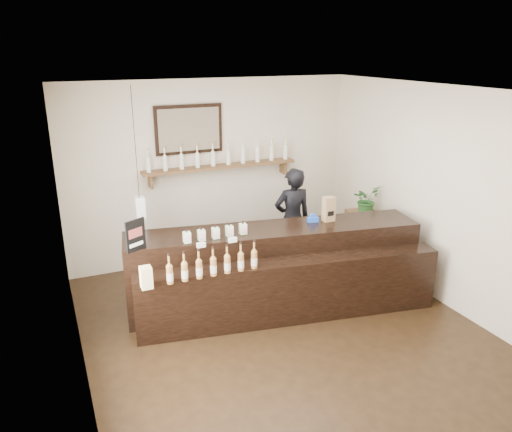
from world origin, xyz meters
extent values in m
plane|color=black|center=(0.00, 0.00, 0.00)|extent=(5.00, 5.00, 0.00)
plane|color=beige|center=(0.00, 2.50, 1.40)|extent=(4.50, 0.00, 4.50)
plane|color=beige|center=(0.00, -2.50, 1.40)|extent=(4.50, 0.00, 4.50)
plane|color=beige|center=(-2.25, 0.00, 1.40)|extent=(0.00, 5.00, 5.00)
plane|color=beige|center=(2.25, 0.00, 1.40)|extent=(0.00, 5.00, 5.00)
plane|color=white|center=(0.00, 0.00, 2.80)|extent=(5.00, 5.00, 0.00)
cube|color=brown|center=(0.10, 2.37, 1.50)|extent=(2.40, 0.25, 0.04)
cube|color=brown|center=(-0.98, 2.40, 1.38)|extent=(0.04, 0.20, 0.20)
cube|color=brown|center=(1.18, 2.40, 1.38)|extent=(0.04, 0.20, 0.20)
cube|color=black|center=(-0.35, 2.47, 2.08)|extent=(1.02, 0.04, 0.72)
cube|color=#473B2D|center=(-0.35, 2.44, 2.08)|extent=(0.92, 0.01, 0.62)
cube|color=white|center=(-1.30, 1.60, 1.25)|extent=(0.12, 0.12, 0.28)
cylinder|color=black|center=(-1.30, 1.60, 2.09)|extent=(0.01, 0.01, 1.41)
cylinder|color=#DEEEC7|center=(-1.00, 2.37, 1.62)|extent=(0.07, 0.07, 0.20)
cone|color=#DEEEC7|center=(-1.00, 2.37, 1.75)|extent=(0.07, 0.07, 0.05)
cylinder|color=#DEEEC7|center=(-1.00, 2.37, 1.81)|extent=(0.02, 0.02, 0.07)
cylinder|color=gold|center=(-1.00, 2.37, 1.86)|extent=(0.03, 0.03, 0.02)
cylinder|color=white|center=(-1.00, 2.37, 1.60)|extent=(0.07, 0.07, 0.09)
cylinder|color=#DEEEC7|center=(-0.76, 2.37, 1.62)|extent=(0.07, 0.07, 0.20)
cone|color=#DEEEC7|center=(-0.76, 2.37, 1.75)|extent=(0.07, 0.07, 0.05)
cylinder|color=#DEEEC7|center=(-0.76, 2.37, 1.81)|extent=(0.02, 0.02, 0.07)
cylinder|color=gold|center=(-0.76, 2.37, 1.86)|extent=(0.03, 0.03, 0.02)
cylinder|color=white|center=(-0.76, 2.37, 1.60)|extent=(0.07, 0.07, 0.09)
cylinder|color=#DEEEC7|center=(-0.51, 2.37, 1.62)|extent=(0.07, 0.07, 0.20)
cone|color=#DEEEC7|center=(-0.51, 2.37, 1.75)|extent=(0.07, 0.07, 0.05)
cylinder|color=#DEEEC7|center=(-0.51, 2.37, 1.81)|extent=(0.02, 0.02, 0.07)
cylinder|color=gold|center=(-0.51, 2.37, 1.86)|extent=(0.03, 0.03, 0.02)
cylinder|color=white|center=(-0.51, 2.37, 1.60)|extent=(0.07, 0.07, 0.09)
cylinder|color=#DEEEC7|center=(-0.27, 2.37, 1.62)|extent=(0.07, 0.07, 0.20)
cone|color=#DEEEC7|center=(-0.27, 2.37, 1.75)|extent=(0.07, 0.07, 0.05)
cylinder|color=#DEEEC7|center=(-0.27, 2.37, 1.81)|extent=(0.02, 0.02, 0.07)
cylinder|color=gold|center=(-0.27, 2.37, 1.86)|extent=(0.03, 0.03, 0.02)
cylinder|color=white|center=(-0.27, 2.37, 1.60)|extent=(0.07, 0.07, 0.09)
cylinder|color=#DEEEC7|center=(-0.02, 2.37, 1.62)|extent=(0.07, 0.07, 0.20)
cone|color=#DEEEC7|center=(-0.02, 2.37, 1.75)|extent=(0.07, 0.07, 0.05)
cylinder|color=#DEEEC7|center=(-0.02, 2.37, 1.81)|extent=(0.02, 0.02, 0.07)
cylinder|color=gold|center=(-0.02, 2.37, 1.86)|extent=(0.03, 0.03, 0.02)
cylinder|color=white|center=(-0.02, 2.37, 1.60)|extent=(0.07, 0.07, 0.09)
cylinder|color=#DEEEC7|center=(0.22, 2.37, 1.62)|extent=(0.07, 0.07, 0.20)
cone|color=#DEEEC7|center=(0.22, 2.37, 1.75)|extent=(0.07, 0.07, 0.05)
cylinder|color=#DEEEC7|center=(0.22, 2.37, 1.81)|extent=(0.02, 0.02, 0.07)
cylinder|color=gold|center=(0.22, 2.37, 1.86)|extent=(0.03, 0.03, 0.02)
cylinder|color=white|center=(0.22, 2.37, 1.60)|extent=(0.07, 0.07, 0.09)
cylinder|color=#DEEEC7|center=(0.47, 2.37, 1.62)|extent=(0.07, 0.07, 0.20)
cone|color=#DEEEC7|center=(0.47, 2.37, 1.75)|extent=(0.07, 0.07, 0.05)
cylinder|color=#DEEEC7|center=(0.47, 2.37, 1.81)|extent=(0.02, 0.02, 0.07)
cylinder|color=gold|center=(0.47, 2.37, 1.86)|extent=(0.03, 0.03, 0.02)
cylinder|color=white|center=(0.47, 2.37, 1.60)|extent=(0.07, 0.07, 0.09)
cylinder|color=#DEEEC7|center=(0.71, 2.37, 1.62)|extent=(0.07, 0.07, 0.20)
cone|color=#DEEEC7|center=(0.71, 2.37, 1.75)|extent=(0.07, 0.07, 0.05)
cylinder|color=#DEEEC7|center=(0.71, 2.37, 1.81)|extent=(0.02, 0.02, 0.07)
cylinder|color=gold|center=(0.71, 2.37, 1.86)|extent=(0.03, 0.03, 0.02)
cylinder|color=white|center=(0.71, 2.37, 1.60)|extent=(0.07, 0.07, 0.09)
cylinder|color=#DEEEC7|center=(0.96, 2.37, 1.62)|extent=(0.07, 0.07, 0.20)
cone|color=#DEEEC7|center=(0.96, 2.37, 1.75)|extent=(0.07, 0.07, 0.05)
cylinder|color=#DEEEC7|center=(0.96, 2.37, 1.81)|extent=(0.02, 0.02, 0.07)
cylinder|color=gold|center=(0.96, 2.37, 1.86)|extent=(0.03, 0.03, 0.02)
cylinder|color=white|center=(0.96, 2.37, 1.60)|extent=(0.07, 0.07, 0.09)
cylinder|color=#DEEEC7|center=(1.20, 2.37, 1.62)|extent=(0.07, 0.07, 0.20)
cone|color=#DEEEC7|center=(1.20, 2.37, 1.75)|extent=(0.07, 0.07, 0.05)
cylinder|color=#DEEEC7|center=(1.20, 2.37, 1.81)|extent=(0.02, 0.02, 0.07)
cylinder|color=gold|center=(1.20, 2.37, 1.86)|extent=(0.03, 0.03, 0.02)
cylinder|color=white|center=(1.20, 2.37, 1.60)|extent=(0.07, 0.07, 0.09)
cube|color=black|center=(0.20, 0.70, 0.53)|extent=(3.82, 1.29, 1.05)
cube|color=black|center=(0.20, 0.20, 0.40)|extent=(3.76, 0.97, 0.80)
cube|color=white|center=(-0.85, 0.46, 1.08)|extent=(0.10, 0.04, 0.05)
cube|color=white|center=(-0.46, 0.46, 1.08)|extent=(0.10, 0.04, 0.05)
cube|color=#DFD488|center=(-1.54, 0.20, 0.86)|extent=(0.12, 0.12, 0.12)
cube|color=#DFD488|center=(-1.54, 0.20, 0.98)|extent=(0.12, 0.12, 0.12)
cube|color=#DEEEC7|center=(-0.96, 0.64, 1.12)|extent=(0.08, 0.08, 0.13)
cube|color=#F4BDC6|center=(-0.96, 0.59, 1.12)|extent=(0.07, 0.00, 0.06)
cylinder|color=black|center=(-0.96, 0.64, 1.21)|extent=(0.02, 0.02, 0.03)
cube|color=#DEEEC7|center=(-0.78, 0.64, 1.12)|extent=(0.08, 0.08, 0.13)
cube|color=#F4BDC6|center=(-0.78, 0.59, 1.12)|extent=(0.07, 0.00, 0.06)
cylinder|color=black|center=(-0.78, 0.64, 1.21)|extent=(0.02, 0.02, 0.03)
cube|color=#DEEEC7|center=(-0.60, 0.64, 1.12)|extent=(0.08, 0.08, 0.13)
cube|color=#F4BDC6|center=(-0.60, 0.59, 1.12)|extent=(0.07, 0.00, 0.06)
cylinder|color=black|center=(-0.60, 0.64, 1.21)|extent=(0.02, 0.02, 0.03)
cube|color=#DEEEC7|center=(-0.43, 0.64, 1.12)|extent=(0.08, 0.08, 0.13)
cube|color=#F4BDC6|center=(-0.43, 0.59, 1.12)|extent=(0.07, 0.00, 0.06)
cylinder|color=black|center=(-0.43, 0.64, 1.21)|extent=(0.02, 0.02, 0.03)
cube|color=#DEEEC7|center=(-0.25, 0.64, 1.12)|extent=(0.08, 0.08, 0.13)
cube|color=#F4BDC6|center=(-0.25, 0.59, 1.12)|extent=(0.07, 0.00, 0.06)
cylinder|color=black|center=(-0.25, 0.64, 1.21)|extent=(0.02, 0.02, 0.03)
cylinder|color=#AD763A|center=(-1.29, 0.20, 0.90)|extent=(0.07, 0.07, 0.20)
cone|color=#AD763A|center=(-1.29, 0.20, 1.02)|extent=(0.07, 0.07, 0.05)
cylinder|color=#AD763A|center=(-1.29, 0.20, 1.08)|extent=(0.02, 0.02, 0.07)
cylinder|color=black|center=(-1.29, 0.20, 1.13)|extent=(0.03, 0.03, 0.02)
cylinder|color=white|center=(-1.29, 0.20, 0.88)|extent=(0.07, 0.07, 0.09)
cylinder|color=#AD763A|center=(-1.12, 0.20, 0.90)|extent=(0.07, 0.07, 0.20)
cone|color=#AD763A|center=(-1.12, 0.20, 1.02)|extent=(0.07, 0.07, 0.05)
cylinder|color=#AD763A|center=(-1.12, 0.20, 1.08)|extent=(0.02, 0.02, 0.07)
cylinder|color=black|center=(-1.12, 0.20, 1.13)|extent=(0.03, 0.03, 0.02)
cylinder|color=white|center=(-1.12, 0.20, 0.88)|extent=(0.07, 0.07, 0.09)
cylinder|color=#AD763A|center=(-0.96, 0.20, 0.90)|extent=(0.07, 0.07, 0.20)
cone|color=#AD763A|center=(-0.96, 0.20, 1.02)|extent=(0.07, 0.07, 0.05)
cylinder|color=#AD763A|center=(-0.96, 0.20, 1.08)|extent=(0.02, 0.02, 0.07)
cylinder|color=black|center=(-0.96, 0.20, 1.13)|extent=(0.03, 0.03, 0.02)
cylinder|color=white|center=(-0.96, 0.20, 0.88)|extent=(0.07, 0.07, 0.09)
cylinder|color=#AD763A|center=(-0.79, 0.20, 0.90)|extent=(0.07, 0.07, 0.20)
cone|color=#AD763A|center=(-0.79, 0.20, 1.02)|extent=(0.07, 0.07, 0.05)
cylinder|color=#AD763A|center=(-0.79, 0.20, 1.08)|extent=(0.02, 0.02, 0.07)
cylinder|color=black|center=(-0.79, 0.20, 1.13)|extent=(0.03, 0.03, 0.02)
cylinder|color=white|center=(-0.79, 0.20, 0.88)|extent=(0.07, 0.07, 0.09)
cylinder|color=#AD763A|center=(-0.62, 0.20, 0.90)|extent=(0.07, 0.07, 0.20)
cone|color=#AD763A|center=(-0.62, 0.20, 1.02)|extent=(0.07, 0.07, 0.05)
cylinder|color=#AD763A|center=(-0.62, 0.20, 1.08)|extent=(0.02, 0.02, 0.07)
cylinder|color=black|center=(-0.62, 0.20, 1.13)|extent=(0.03, 0.03, 0.02)
cylinder|color=white|center=(-0.62, 0.20, 0.88)|extent=(0.07, 0.07, 0.09)
cylinder|color=#AD763A|center=(-0.46, 0.20, 0.90)|extent=(0.07, 0.07, 0.20)
cone|color=#AD763A|center=(-0.46, 0.20, 1.02)|extent=(0.07, 0.07, 0.05)
cylinder|color=#AD763A|center=(-0.46, 0.20, 1.08)|extent=(0.02, 0.02, 0.07)
cylinder|color=black|center=(-0.46, 0.20, 1.13)|extent=(0.03, 0.03, 0.02)
cylinder|color=white|center=(-0.46, 0.20, 0.88)|extent=(0.07, 0.07, 0.09)
cylinder|color=#AD763A|center=(-0.29, 0.20, 0.90)|extent=(0.07, 0.07, 0.20)
cone|color=#AD763A|center=(-0.29, 0.20, 1.02)|extent=(0.07, 0.07, 0.05)
cylinder|color=#AD763A|center=(-0.29, 0.20, 1.08)|extent=(0.02, 0.02, 0.07)
cylinder|color=black|center=(-0.29, 0.20, 1.13)|extent=(0.03, 0.03, 0.02)
cylinder|color=white|center=(-0.29, 0.20, 0.88)|extent=(0.07, 0.07, 0.09)
cube|color=black|center=(-1.54, 0.66, 1.23)|extent=(0.24, 0.14, 0.37)
cube|color=#933935|center=(-1.54, 0.65, 1.27)|extent=(0.17, 0.09, 0.10)
cube|color=white|center=(-1.54, 0.65, 1.13)|extent=(0.17, 0.09, 0.04)
cube|color=#946C47|center=(0.97, 0.66, 1.21)|extent=(0.15, 0.11, 0.33)
cube|color=black|center=(0.97, 0.60, 1.17)|extent=(0.09, 0.00, 0.07)
cube|color=blue|center=(0.76, 0.69, 1.08)|extent=(0.15, 0.09, 0.07)
cylinder|color=blue|center=(0.76, 0.69, 1.13)|extent=(0.08, 0.05, 0.08)
cube|color=brown|center=(2.00, 1.24, 0.42)|extent=(0.51, 0.63, 0.83)
imported|color=#2A6227|center=(2.00, 1.24, 1.05)|extent=(0.48, 0.45, 0.44)
imported|color=black|center=(0.92, 1.55, 0.89)|extent=(0.68, 0.47, 1.78)
camera|label=1|loc=(-2.41, -4.64, 3.23)|focal=35.00mm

